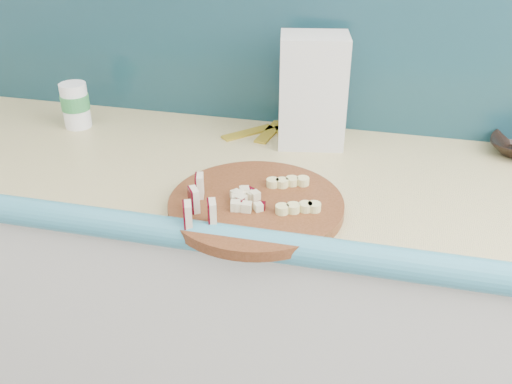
{
  "coord_description": "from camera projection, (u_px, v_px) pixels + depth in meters",
  "views": [
    {
      "loc": [
        0.47,
        0.35,
        1.52
      ],
      "look_at": [
        0.23,
        1.32,
        0.95
      ],
      "focal_mm": 40.0,
      "sensor_mm": 36.0,
      "label": 1
    }
  ],
  "objects": [
    {
      "name": "backsplash",
      "position": [
        248.0,
        27.0,
        1.46
      ],
      "size": [
        2.2,
        0.02,
        0.5
      ],
      "primitive_type": "cube",
      "color": "teal",
      "rests_on": "kitchen_counter"
    },
    {
      "name": "cutting_board",
      "position": [
        256.0,
        205.0,
        1.16
      ],
      "size": [
        0.47,
        0.47,
        0.02
      ],
      "primitive_type": "cylinder",
      "rotation": [
        0.0,
        0.0,
        0.4
      ],
      "color": "#48250F",
      "rests_on": "kitchen_counter"
    },
    {
      "name": "banana_peel",
      "position": [
        268.0,
        134.0,
        1.49
      ],
      "size": [
        0.2,
        0.18,
        0.01
      ],
      "rotation": [
        0.0,
        0.0,
        -0.33
      ],
      "color": "gold",
      "rests_on": "kitchen_counter"
    },
    {
      "name": "apple_wedges",
      "position": [
        198.0,
        203.0,
        1.1
      ],
      "size": [
        0.08,
        0.14,
        0.05
      ],
      "color": "beige",
      "rests_on": "cutting_board"
    },
    {
      "name": "flour_bag",
      "position": [
        313.0,
        91.0,
        1.38
      ],
      "size": [
        0.18,
        0.14,
        0.27
      ],
      "primitive_type": "cube",
      "rotation": [
        0.0,
        0.0,
        0.19
      ],
      "color": "silver",
      "rests_on": "kitchen_counter"
    },
    {
      "name": "banana_slices",
      "position": [
        293.0,
        194.0,
        1.16
      ],
      "size": [
        0.13,
        0.15,
        0.02
      ],
      "color": "#DED687",
      "rests_on": "cutting_board"
    },
    {
      "name": "canister",
      "position": [
        75.0,
        104.0,
        1.51
      ],
      "size": [
        0.07,
        0.07,
        0.12
      ],
      "rotation": [
        0.0,
        0.0,
        -0.26
      ],
      "color": "white",
      "rests_on": "kitchen_counter"
    },
    {
      "name": "apple_chunks",
      "position": [
        245.0,
        198.0,
        1.15
      ],
      "size": [
        0.06,
        0.06,
        0.02
      ],
      "color": "beige",
      "rests_on": "cutting_board"
    },
    {
      "name": "kitchen_counter",
      "position": [
        224.0,
        310.0,
        1.57
      ],
      "size": [
        2.2,
        0.63,
        0.91
      ],
      "color": "silver",
      "rests_on": "ground"
    }
  ]
}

